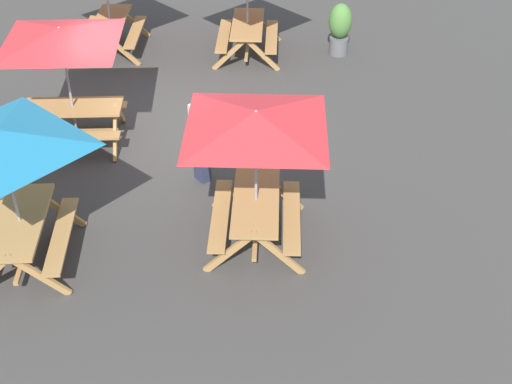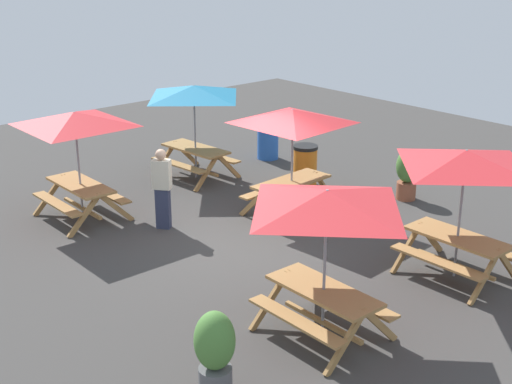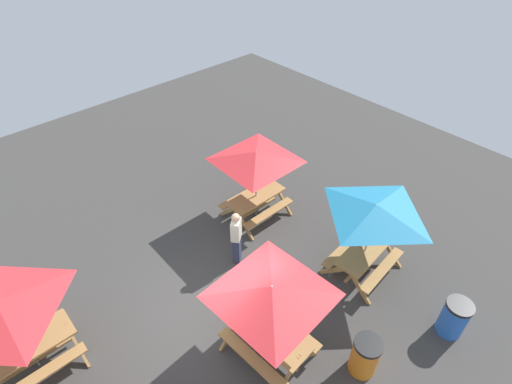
{
  "view_description": "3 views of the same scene",
  "coord_description": "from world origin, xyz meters",
  "px_view_note": "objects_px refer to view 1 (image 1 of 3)",
  "views": [
    {
      "loc": [
        -11.72,
        -2.17,
        7.25
      ],
      "look_at": [
        -3.11,
        -1.97,
        0.9
      ],
      "focal_mm": 50.0,
      "sensor_mm": 36.0,
      "label": 1
    },
    {
      "loc": [
        9.8,
        -8.53,
        5.59
      ],
      "look_at": [
        -0.02,
        0.18,
        0.9
      ],
      "focal_mm": 50.0,
      "sensor_mm": 36.0,
      "label": 2
    },
    {
      "loc": [
        2.94,
        4.62,
        8.3
      ],
      "look_at": [
        -3.11,
        -1.97,
        0.9
      ],
      "focal_mm": 28.0,
      "sensor_mm": 36.0,
      "label": 3
    }
  ],
  "objects_px": {
    "person_standing": "(200,136)",
    "picnic_table_3": "(2,149)",
    "picnic_table_2": "(256,130)",
    "picnic_table_4": "(62,44)",
    "potted_plant_0": "(340,27)"
  },
  "relations": [
    {
      "from": "picnic_table_2",
      "to": "picnic_table_3",
      "type": "relative_size",
      "value": 1.21
    },
    {
      "from": "picnic_table_3",
      "to": "picnic_table_4",
      "type": "distance_m",
      "value": 3.35
    },
    {
      "from": "picnic_table_3",
      "to": "picnic_table_4",
      "type": "height_order",
      "value": "same"
    },
    {
      "from": "picnic_table_2",
      "to": "picnic_table_3",
      "type": "distance_m",
      "value": 3.49
    },
    {
      "from": "picnic_table_3",
      "to": "potted_plant_0",
      "type": "distance_m",
      "value": 9.05
    },
    {
      "from": "picnic_table_2",
      "to": "person_standing",
      "type": "relative_size",
      "value": 1.69
    },
    {
      "from": "person_standing",
      "to": "picnic_table_2",
      "type": "bearing_deg",
      "value": 174.08
    },
    {
      "from": "picnic_table_3",
      "to": "potted_plant_0",
      "type": "xyz_separation_m",
      "value": [
        7.29,
        -5.19,
        -1.34
      ]
    },
    {
      "from": "picnic_table_3",
      "to": "potted_plant_0",
      "type": "bearing_deg",
      "value": -40.02
    },
    {
      "from": "picnic_table_4",
      "to": "potted_plant_0",
      "type": "height_order",
      "value": "picnic_table_4"
    },
    {
      "from": "person_standing",
      "to": "picnic_table_3",
      "type": "bearing_deg",
      "value": 93.75
    },
    {
      "from": "potted_plant_0",
      "to": "person_standing",
      "type": "distance_m",
      "value": 5.82
    },
    {
      "from": "picnic_table_2",
      "to": "potted_plant_0",
      "type": "bearing_deg",
      "value": -13.95
    },
    {
      "from": "picnic_table_4",
      "to": "person_standing",
      "type": "xyz_separation_m",
      "value": [
        -1.19,
        -2.47,
        -1.1
      ]
    },
    {
      "from": "picnic_table_2",
      "to": "person_standing",
      "type": "distance_m",
      "value": 2.16
    }
  ]
}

